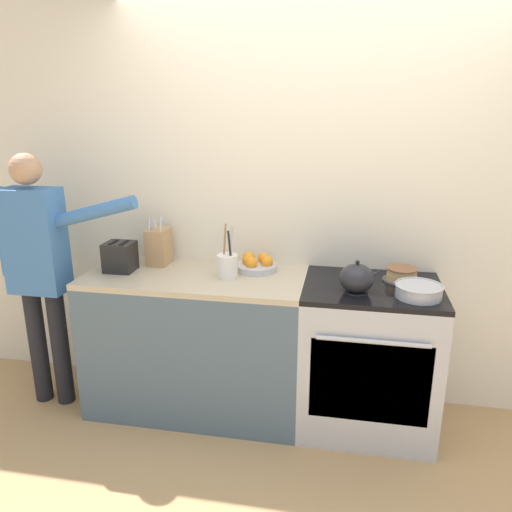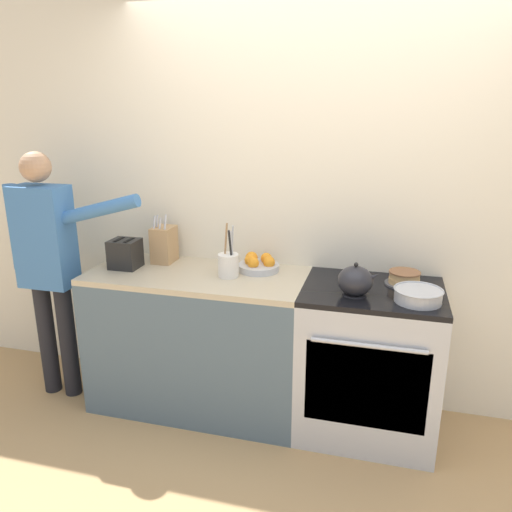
{
  "view_description": "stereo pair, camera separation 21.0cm",
  "coord_description": "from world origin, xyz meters",
  "px_view_note": "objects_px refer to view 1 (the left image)",
  "views": [
    {
      "loc": [
        0.17,
        -2.45,
        1.91
      ],
      "look_at": [
        -0.34,
        0.28,
        1.06
      ],
      "focal_mm": 35.0,
      "sensor_mm": 36.0,
      "label": 1
    },
    {
      "loc": [
        0.38,
        -2.4,
        1.91
      ],
      "look_at": [
        -0.34,
        0.28,
        1.06
      ],
      "focal_mm": 35.0,
      "sensor_mm": 36.0,
      "label": 2
    }
  ],
  "objects_px": {
    "toaster": "(120,257)",
    "fruit_bowl": "(256,264)",
    "layer_cake": "(402,275)",
    "knife_block": "(159,246)",
    "person_baker": "(39,261)",
    "mixing_bowl": "(419,291)",
    "utensil_crock": "(228,265)",
    "tea_kettle": "(357,278)",
    "stove_range": "(368,357)"
  },
  "relations": [
    {
      "from": "tea_kettle",
      "to": "utensil_crock",
      "type": "distance_m",
      "value": 0.77
    },
    {
      "from": "layer_cake",
      "to": "tea_kettle",
      "type": "height_order",
      "value": "tea_kettle"
    },
    {
      "from": "knife_block",
      "to": "person_baker",
      "type": "height_order",
      "value": "person_baker"
    },
    {
      "from": "stove_range",
      "to": "toaster",
      "type": "relative_size",
      "value": 4.73
    },
    {
      "from": "mixing_bowl",
      "to": "utensil_crock",
      "type": "distance_m",
      "value": 1.09
    },
    {
      "from": "person_baker",
      "to": "utensil_crock",
      "type": "bearing_deg",
      "value": 10.43
    },
    {
      "from": "layer_cake",
      "to": "tea_kettle",
      "type": "bearing_deg",
      "value": -137.87
    },
    {
      "from": "layer_cake",
      "to": "tea_kettle",
      "type": "distance_m",
      "value": 0.36
    },
    {
      "from": "utensil_crock",
      "to": "toaster",
      "type": "bearing_deg",
      "value": -179.77
    },
    {
      "from": "mixing_bowl",
      "to": "layer_cake",
      "type": "bearing_deg",
      "value": 104.54
    },
    {
      "from": "tea_kettle",
      "to": "fruit_bowl",
      "type": "distance_m",
      "value": 0.68
    },
    {
      "from": "mixing_bowl",
      "to": "utensil_crock",
      "type": "xyz_separation_m",
      "value": [
        -1.09,
        0.13,
        0.04
      ]
    },
    {
      "from": "layer_cake",
      "to": "person_baker",
      "type": "distance_m",
      "value": 2.2
    },
    {
      "from": "tea_kettle",
      "to": "knife_block",
      "type": "relative_size",
      "value": 0.71
    },
    {
      "from": "layer_cake",
      "to": "utensil_crock",
      "type": "height_order",
      "value": "utensil_crock"
    },
    {
      "from": "knife_block",
      "to": "person_baker",
      "type": "xyz_separation_m",
      "value": [
        -0.67,
        -0.29,
        -0.05
      ]
    },
    {
      "from": "knife_block",
      "to": "utensil_crock",
      "type": "xyz_separation_m",
      "value": [
        0.5,
        -0.18,
        -0.04
      ]
    },
    {
      "from": "fruit_bowl",
      "to": "person_baker",
      "type": "bearing_deg",
      "value": -167.96
    },
    {
      "from": "tea_kettle",
      "to": "person_baker",
      "type": "bearing_deg",
      "value": -179.85
    },
    {
      "from": "knife_block",
      "to": "fruit_bowl",
      "type": "bearing_deg",
      "value": -1.13
    },
    {
      "from": "knife_block",
      "to": "toaster",
      "type": "relative_size",
      "value": 1.7
    },
    {
      "from": "layer_cake",
      "to": "toaster",
      "type": "distance_m",
      "value": 1.71
    },
    {
      "from": "layer_cake",
      "to": "mixing_bowl",
      "type": "xyz_separation_m",
      "value": [
        0.07,
        -0.25,
        -0.0
      ]
    },
    {
      "from": "person_baker",
      "to": "layer_cake",
      "type": "bearing_deg",
      "value": 11.07
    },
    {
      "from": "layer_cake",
      "to": "person_baker",
      "type": "height_order",
      "value": "person_baker"
    },
    {
      "from": "person_baker",
      "to": "fruit_bowl",
      "type": "bearing_deg",
      "value": 16.82
    },
    {
      "from": "layer_cake",
      "to": "toaster",
      "type": "relative_size",
      "value": 1.14
    },
    {
      "from": "fruit_bowl",
      "to": "person_baker",
      "type": "relative_size",
      "value": 0.16
    },
    {
      "from": "fruit_bowl",
      "to": "mixing_bowl",
      "type": "bearing_deg",
      "value": -17.17
    },
    {
      "from": "stove_range",
      "to": "tea_kettle",
      "type": "height_order",
      "value": "tea_kettle"
    },
    {
      "from": "knife_block",
      "to": "fruit_bowl",
      "type": "height_order",
      "value": "knife_block"
    },
    {
      "from": "stove_range",
      "to": "toaster",
      "type": "height_order",
      "value": "toaster"
    },
    {
      "from": "toaster",
      "to": "layer_cake",
      "type": "bearing_deg",
      "value": 4.3
    },
    {
      "from": "tea_kettle",
      "to": "person_baker",
      "type": "distance_m",
      "value": 1.93
    },
    {
      "from": "stove_range",
      "to": "toaster",
      "type": "xyz_separation_m",
      "value": [
        -1.54,
        -0.01,
        0.54
      ]
    },
    {
      "from": "stove_range",
      "to": "person_baker",
      "type": "xyz_separation_m",
      "value": [
        -2.02,
        -0.12,
        0.52
      ]
    },
    {
      "from": "tea_kettle",
      "to": "person_baker",
      "type": "height_order",
      "value": "person_baker"
    },
    {
      "from": "toaster",
      "to": "knife_block",
      "type": "bearing_deg",
      "value": 43.93
    },
    {
      "from": "stove_range",
      "to": "layer_cake",
      "type": "distance_m",
      "value": 0.53
    },
    {
      "from": "stove_range",
      "to": "toaster",
      "type": "distance_m",
      "value": 1.63
    },
    {
      "from": "layer_cake",
      "to": "tea_kettle",
      "type": "xyz_separation_m",
      "value": [
        -0.26,
        -0.24,
        0.04
      ]
    },
    {
      "from": "mixing_bowl",
      "to": "person_baker",
      "type": "relative_size",
      "value": 0.16
    },
    {
      "from": "tea_kettle",
      "to": "mixing_bowl",
      "type": "height_order",
      "value": "tea_kettle"
    },
    {
      "from": "stove_range",
      "to": "fruit_bowl",
      "type": "relative_size",
      "value": 3.53
    },
    {
      "from": "tea_kettle",
      "to": "fruit_bowl",
      "type": "relative_size",
      "value": 0.91
    },
    {
      "from": "toaster",
      "to": "fruit_bowl",
      "type": "bearing_deg",
      "value": 11.37
    },
    {
      "from": "utensil_crock",
      "to": "fruit_bowl",
      "type": "distance_m",
      "value": 0.22
    },
    {
      "from": "mixing_bowl",
      "to": "person_baker",
      "type": "bearing_deg",
      "value": 179.69
    },
    {
      "from": "layer_cake",
      "to": "tea_kettle",
      "type": "relative_size",
      "value": 0.94
    },
    {
      "from": "layer_cake",
      "to": "knife_block",
      "type": "xyz_separation_m",
      "value": [
        -1.52,
        0.05,
        0.08
      ]
    }
  ]
}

